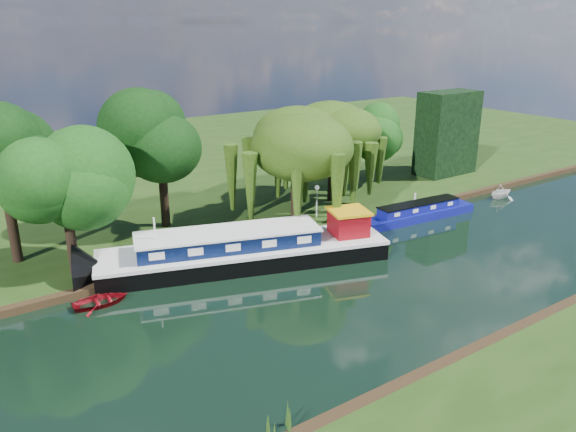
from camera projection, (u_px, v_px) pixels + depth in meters
ground at (412, 271)px, 34.87m from camera, size 120.00×120.00×0.00m
far_bank at (183, 162)px, 61.29m from camera, size 120.00×52.00×0.45m
dutch_barge at (247, 250)px, 35.67m from camera, size 18.67×9.48×3.86m
narrowboat at (418, 213)px, 43.90m from camera, size 10.43×2.57×1.51m
red_dinghy at (101, 304)px, 30.77m from camera, size 3.08×2.26×0.62m
white_cruiser at (500, 198)px, 49.38m from camera, size 2.67×2.32×1.37m
willow_left at (296, 146)px, 40.31m from camera, size 6.65×6.65×7.97m
willow_right at (333, 138)px, 45.51m from camera, size 5.98×5.98×7.28m
tree_far_left at (63, 182)px, 31.66m from camera, size 5.15×5.15×8.29m
tree_far_back at (2, 164)px, 33.23m from camera, size 5.33×5.33×8.97m
tree_far_mid at (160, 141)px, 39.37m from camera, size 5.62×5.62×9.19m
tree_far_right at (381, 135)px, 51.36m from camera, size 3.90×3.90×6.38m
conifer_hedge at (447, 133)px, 54.47m from camera, size 6.00×3.00×8.00m
lamppost at (317, 193)px, 42.52m from camera, size 0.36×0.36×2.56m
mooring_posts at (323, 221)px, 40.83m from camera, size 19.16×0.16×1.00m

